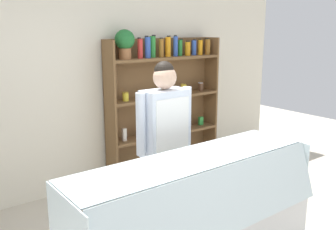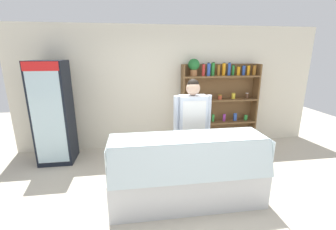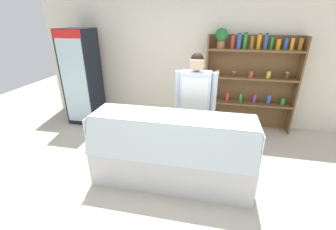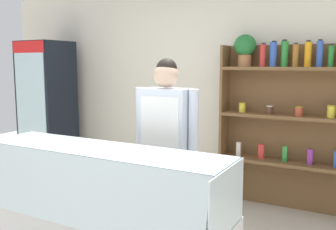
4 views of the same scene
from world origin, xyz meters
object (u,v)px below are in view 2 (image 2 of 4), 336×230
(deli_display_case, at_px, (187,182))
(shop_clerk, at_px, (192,120))
(drinks_fridge, at_px, (53,113))
(shelving_unit, at_px, (217,98))

(deli_display_case, distance_m, shop_clerk, 1.03)
(drinks_fridge, height_order, shop_clerk, drinks_fridge)
(shelving_unit, bearing_deg, deli_display_case, -119.36)
(drinks_fridge, relative_size, deli_display_case, 0.91)
(drinks_fridge, bearing_deg, shelving_unit, 5.93)
(shelving_unit, xyz_separation_m, deli_display_case, (-1.14, -2.03, -0.82))
(shelving_unit, bearing_deg, drinks_fridge, -174.07)
(shelving_unit, distance_m, shop_clerk, 1.60)
(drinks_fridge, distance_m, shop_clerk, 2.69)
(drinks_fridge, xyz_separation_m, shelving_unit, (3.42, 0.36, 0.14))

